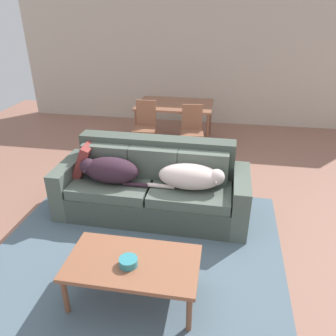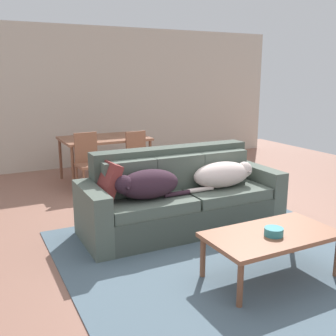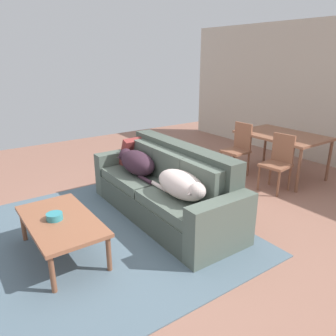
% 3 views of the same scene
% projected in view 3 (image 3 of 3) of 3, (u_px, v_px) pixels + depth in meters
% --- Properties ---
extents(ground_plane, '(10.00, 10.00, 0.00)m').
position_uv_depth(ground_plane, '(167.00, 226.00, 4.11)').
color(ground_plane, '#976654').
extents(area_rug, '(3.18, 3.09, 0.01)m').
position_uv_depth(area_rug, '(101.00, 236.00, 3.88)').
color(area_rug, slate).
rests_on(area_rug, ground).
extents(couch, '(2.41, 0.90, 0.95)m').
position_uv_depth(couch, '(166.00, 190.00, 4.29)').
color(couch, '#444E45').
rests_on(couch, ground).
extents(dog_on_left_cushion, '(0.86, 0.36, 0.32)m').
position_uv_depth(dog_on_left_cushion, '(136.00, 162.00, 4.51)').
color(dog_on_left_cushion, '#35202C').
rests_on(dog_on_left_cushion, couch).
extents(dog_on_right_cushion, '(0.92, 0.37, 0.31)m').
position_uv_depth(dog_on_right_cushion, '(182.00, 185.00, 3.74)').
color(dog_on_right_cushion, beige).
rests_on(dog_on_right_cushion, couch).
extents(throw_pillow_by_left_arm, '(0.28, 0.45, 0.44)m').
position_uv_depth(throw_pillow_by_left_arm, '(135.00, 151.00, 4.92)').
color(throw_pillow_by_left_arm, maroon).
rests_on(throw_pillow_by_left_arm, couch).
extents(coffee_table, '(1.19, 0.65, 0.43)m').
position_uv_depth(coffee_table, '(61.00, 223.00, 3.40)').
color(coffee_table, '#965A3D').
rests_on(coffee_table, ground).
extents(bowl_on_coffee_table, '(0.17, 0.17, 0.07)m').
position_uv_depth(bowl_on_coffee_table, '(55.00, 216.00, 3.37)').
color(bowl_on_coffee_table, teal).
rests_on(bowl_on_coffee_table, coffee_table).
extents(dining_table, '(1.43, 0.97, 0.75)m').
position_uv_depth(dining_table, '(282.00, 138.00, 5.65)').
color(dining_table, '#915B41').
rests_on(dining_table, ground).
extents(dining_chair_near_left, '(0.42, 0.42, 0.93)m').
position_uv_depth(dining_chair_near_left, '(238.00, 147.00, 5.74)').
color(dining_chair_near_left, '#915B41').
rests_on(dining_chair_near_left, ground).
extents(dining_chair_near_right, '(0.45, 0.45, 0.89)m').
position_uv_depth(dining_chair_near_right, '(278.00, 160.00, 5.09)').
color(dining_chair_near_right, '#915B41').
rests_on(dining_chair_near_right, ground).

